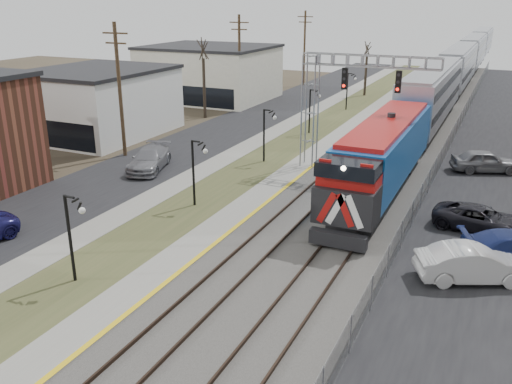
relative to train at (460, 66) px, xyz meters
The scene contains 19 objects.
street_west 40.27m from the train, 115.04° to the right, with size 7.00×120.00×0.04m, color black.
sidewalk 38.59m from the train, 108.96° to the right, with size 2.00×120.00×0.08m, color gray.
grass_median 37.73m from the train, 104.63° to the right, with size 4.00×120.00×0.06m, color #3D4525.
platform 37.08m from the train, 100.13° to the right, with size 2.00×120.00×0.24m, color gray.
ballast_bed 36.54m from the train, 92.36° to the right, with size 8.00×120.00×0.20m, color #595651.
platform_edge 36.92m from the train, 98.78° to the right, with size 0.24×120.00×0.01m, color gold.
track_near 36.66m from the train, 95.49° to the right, with size 1.58×120.00×0.15m.
track_far 36.49m from the train, 90.00° to the right, with size 1.58×120.00×0.15m.
train is the anchor object (origin of this frame).
signal_gantry 43.69m from the train, 95.63° to the right, with size 9.00×1.07×8.15m.
lampposts 53.96m from the train, 100.14° to the right, with size 0.14×62.14×4.00m.
utility_poles 50.56m from the train, 113.32° to the right, with size 0.28×80.28×10.00m.
fence 36.56m from the train, 85.76° to the right, with size 0.04×120.00×1.60m, color gray.
buildings_west 54.12m from the train, 119.32° to the right, with size 14.00×67.00×7.00m.
bare_trees 37.22m from the train, 119.21° to the right, with size 12.30×42.30×5.95m.
car_lot_b 56.47m from the train, 83.81° to the right, with size 1.68×4.81×1.58m, color silver.
car_lot_c 50.61m from the train, 83.20° to the right, with size 2.17×4.71×1.31m, color black.
car_lot_e 39.56m from the train, 81.85° to the right, with size 1.85×4.59×1.56m, color slate.
car_street_b 51.27m from the train, 108.29° to the right, with size 2.15×5.28×1.53m, color gray.
Camera 1 is at (11.90, -7.56, 11.60)m, focal length 38.00 mm.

